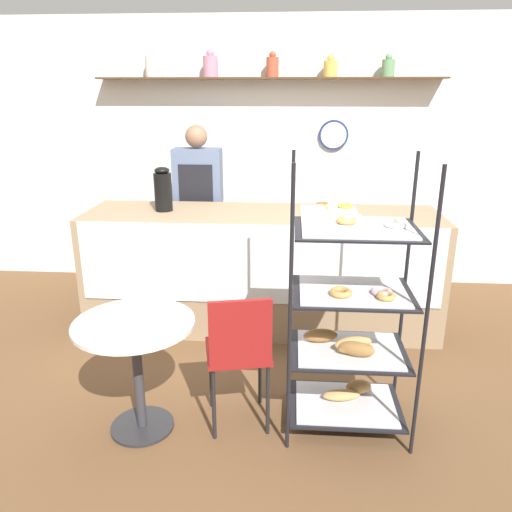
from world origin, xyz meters
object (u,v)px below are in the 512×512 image
person_worker (199,206)px  donut_tray_counter (327,208)px  cafe_table (136,349)px  coffee_carafe (163,190)px  cafe_chair (239,348)px  pastry_rack (351,324)px

person_worker → donut_tray_counter: size_ratio=3.57×
cafe_table → coffee_carafe: coffee_carafe is taller
cafe_chair → coffee_carafe: coffee_carafe is taller
person_worker → pastry_rack: bearing=-57.5°
person_worker → cafe_table: (0.00, -2.15, -0.37)m
pastry_rack → person_worker: person_worker is taller
pastry_rack → coffee_carafe: (-1.46, 1.39, 0.52)m
donut_tray_counter → pastry_rack: bearing=-87.7°
pastry_rack → person_worker: size_ratio=0.99×
cafe_chair → coffee_carafe: (-0.80, 1.50, 0.64)m
cafe_table → coffee_carafe: size_ratio=1.95×
coffee_carafe → donut_tray_counter: coffee_carafe is taller
coffee_carafe → cafe_chair: bearing=-62.0°
person_worker → cafe_table: 2.18m
pastry_rack → coffee_carafe: pastry_rack is taller
pastry_rack → coffee_carafe: bearing=136.3°
pastry_rack → cafe_chair: pastry_rack is taller
pastry_rack → coffee_carafe: size_ratio=4.47×
pastry_rack → donut_tray_counter: (-0.06, 1.50, 0.35)m
pastry_rack → cafe_chair: (-0.66, -0.11, -0.12)m
cafe_chair → coffee_carafe: 1.82m
cafe_chair → donut_tray_counter: (0.60, 1.61, 0.48)m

